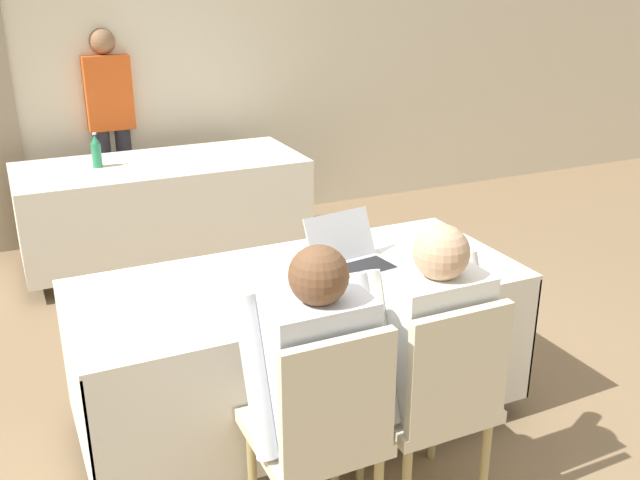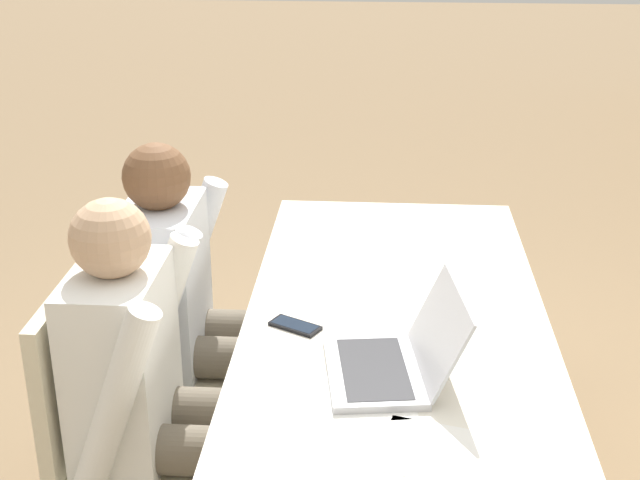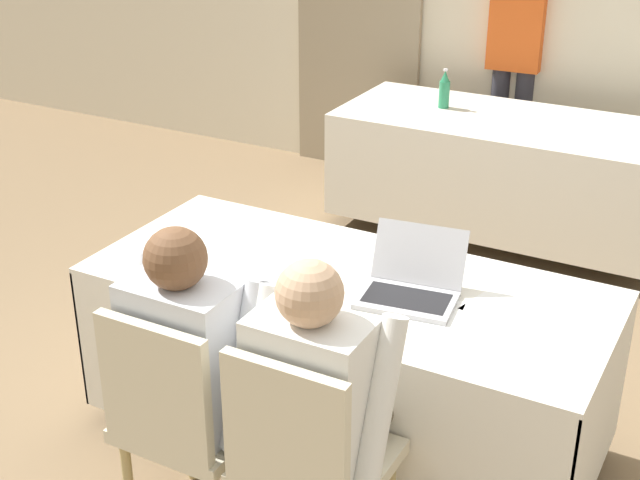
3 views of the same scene
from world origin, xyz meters
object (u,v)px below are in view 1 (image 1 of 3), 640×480
at_px(laptop, 354,260).
at_px(cell_phone, 334,301).
at_px(person_white_shirt, 423,345).
at_px(water_bottle, 96,152).
at_px(person_red_shirt, 110,120).
at_px(chair_near_right, 436,396).
at_px(chair_near_left, 322,428).
at_px(person_checkered_shirt, 309,373).

height_order(laptop, cell_phone, laptop).
bearing_deg(person_white_shirt, water_bottle, -75.70).
bearing_deg(water_bottle, person_white_shirt, -75.70).
height_order(water_bottle, person_red_shirt, person_red_shirt).
distance_m(water_bottle, person_red_shirt, 0.72).
relative_size(water_bottle, chair_near_right, 0.26).
height_order(person_white_shirt, person_red_shirt, person_red_shirt).
bearing_deg(chair_near_left, chair_near_right, -180.00).
bearing_deg(person_checkered_shirt, laptop, -128.68).
xyz_separation_m(person_white_shirt, person_red_shirt, (-0.52, 3.59, 0.25)).
height_order(water_bottle, person_white_shirt, person_white_shirt).
height_order(person_checkered_shirt, person_white_shirt, same).
xyz_separation_m(chair_near_left, person_white_shirt, (0.47, 0.10, 0.16)).
xyz_separation_m(chair_near_left, person_red_shirt, (-0.06, 3.69, 0.40)).
bearing_deg(person_red_shirt, laptop, -81.92).
distance_m(chair_near_right, person_white_shirt, 0.19).
height_order(laptop, person_white_shirt, person_white_shirt).
height_order(laptop, person_checkered_shirt, person_checkered_shirt).
relative_size(laptop, water_bottle, 1.61).
relative_size(chair_near_left, person_white_shirt, 0.78).
bearing_deg(water_bottle, chair_near_left, -84.86).
bearing_deg(person_white_shirt, person_red_shirt, -81.68).
bearing_deg(person_checkered_shirt, person_white_shirt, -180.00).
bearing_deg(laptop, chair_near_right, -99.80).
relative_size(laptop, person_checkered_shirt, 0.32).
distance_m(chair_near_left, person_red_shirt, 3.71).
relative_size(laptop, person_white_shirt, 0.32).
distance_m(person_checkered_shirt, person_red_shirt, 3.60).
bearing_deg(cell_phone, chair_near_right, -37.44).
xyz_separation_m(person_checkered_shirt, person_white_shirt, (0.47, 0.00, 0.00)).
relative_size(chair_near_left, person_checkered_shirt, 0.78).
bearing_deg(chair_near_left, water_bottle, -84.86).
height_order(chair_near_left, chair_near_right, same).
relative_size(person_white_shirt, person_red_shirt, 0.74).
bearing_deg(person_checkered_shirt, person_red_shirt, -89.11).
distance_m(chair_near_right, person_red_shirt, 3.75).
bearing_deg(chair_near_left, person_white_shirt, -167.53).
bearing_deg(person_red_shirt, chair_near_left, -91.54).
bearing_deg(person_checkered_shirt, cell_phone, -127.15).
relative_size(water_bottle, person_white_shirt, 0.20).
relative_size(chair_near_right, person_checkered_shirt, 0.78).
height_order(chair_near_left, person_red_shirt, person_red_shirt).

